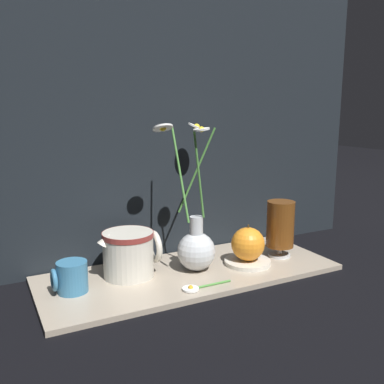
% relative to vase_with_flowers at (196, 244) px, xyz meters
% --- Properties ---
extents(ground_plane, '(6.00, 6.00, 0.00)m').
position_rel_vase_with_flowers_xyz_m(ground_plane, '(-0.02, -0.00, -0.08)').
color(ground_plane, black).
extents(shelf, '(0.71, 0.28, 0.01)m').
position_rel_vase_with_flowers_xyz_m(shelf, '(-0.02, -0.00, -0.07)').
color(shelf, tan).
rests_on(shelf, ground_plane).
extents(backdrop_wall, '(1.21, 0.02, 1.10)m').
position_rel_vase_with_flowers_xyz_m(backdrop_wall, '(-0.02, 0.15, 0.47)').
color(backdrop_wall, black).
rests_on(backdrop_wall, ground_plane).
extents(vase_with_flowers, '(0.17, 0.15, 0.35)m').
position_rel_vase_with_flowers_xyz_m(vase_with_flowers, '(0.00, 0.00, 0.00)').
color(vase_with_flowers, silver).
rests_on(vase_with_flowers, shelf).
extents(yellow_mug, '(0.07, 0.06, 0.07)m').
position_rel_vase_with_flowers_xyz_m(yellow_mug, '(-0.29, 0.01, -0.03)').
color(yellow_mug, teal).
rests_on(yellow_mug, shelf).
extents(ceramic_pitcher, '(0.14, 0.12, 0.12)m').
position_rel_vase_with_flowers_xyz_m(ceramic_pitcher, '(-0.15, 0.04, -0.00)').
color(ceramic_pitcher, beige).
rests_on(ceramic_pitcher, shelf).
extents(tea_glass, '(0.07, 0.07, 0.15)m').
position_rel_vase_with_flowers_xyz_m(tea_glass, '(0.24, -0.01, 0.02)').
color(tea_glass, silver).
rests_on(tea_glass, shelf).
extents(saucer_plate, '(0.12, 0.12, 0.01)m').
position_rel_vase_with_flowers_xyz_m(saucer_plate, '(0.13, -0.02, -0.06)').
color(saucer_plate, silver).
rests_on(saucer_plate, shelf).
extents(orange_fruit, '(0.08, 0.08, 0.09)m').
position_rel_vase_with_flowers_xyz_m(orange_fruit, '(0.13, -0.02, -0.01)').
color(orange_fruit, orange).
rests_on(orange_fruit, saucer_plate).
extents(loose_daisy, '(0.12, 0.04, 0.01)m').
position_rel_vase_with_flowers_xyz_m(loose_daisy, '(-0.05, -0.10, -0.06)').
color(loose_daisy, '#4C8E3D').
rests_on(loose_daisy, shelf).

